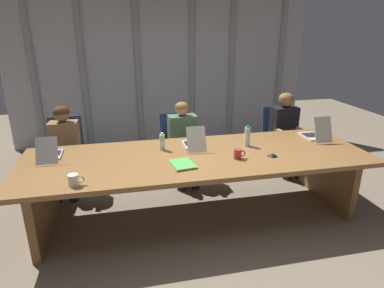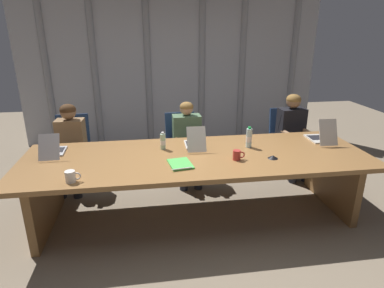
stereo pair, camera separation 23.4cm
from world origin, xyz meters
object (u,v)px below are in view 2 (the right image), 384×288
at_px(person_left_end, 70,142).
at_px(coffee_mug_near, 237,155).
at_px(office_chair_left_end, 75,159).
at_px(office_chair_center, 285,148).
at_px(person_center, 293,130).
at_px(water_bottle_primary, 249,138).
at_px(person_left_mid, 188,138).
at_px(laptop_left_mid, 195,143).
at_px(coffee_mug_far, 71,176).
at_px(laptop_left_end, 53,150).
at_px(spiral_notepad, 180,164).
at_px(laptop_center, 321,137).
at_px(water_bottle_secondary, 163,142).
at_px(conference_mic_left_side, 273,157).
at_px(office_chair_left_mid, 183,154).

distance_m(person_left_end, coffee_mug_near, 2.25).
xyz_separation_m(office_chair_left_end, office_chair_center, (3.09, -0.00, -0.01)).
height_order(office_chair_left_end, person_center, person_center).
bearing_deg(water_bottle_primary, office_chair_left_end, 157.27).
bearing_deg(water_bottle_primary, person_center, 39.53).
bearing_deg(person_left_mid, laptop_left_mid, -1.53).
distance_m(laptop_left_mid, person_left_mid, 0.69).
bearing_deg(coffee_mug_far, laptop_left_end, 114.02).
height_order(water_bottle_primary, coffee_mug_far, water_bottle_primary).
xyz_separation_m(laptop_left_end, office_chair_center, (3.11, 0.83, -0.45)).
xyz_separation_m(office_chair_center, spiral_notepad, (-1.75, -1.32, 0.41)).
bearing_deg(laptop_left_mid, person_left_end, 68.00).
relative_size(laptop_center, water_bottle_secondary, 2.25).
bearing_deg(office_chair_center, conference_mic_left_side, -25.98).
xyz_separation_m(laptop_left_mid, water_bottle_secondary, (-0.37, -0.01, 0.04)).
height_order(person_left_end, coffee_mug_far, person_left_end).
bearing_deg(conference_mic_left_side, person_left_end, 154.01).
xyz_separation_m(office_chair_left_mid, water_bottle_secondary, (-0.33, -0.84, 0.49)).
bearing_deg(conference_mic_left_side, laptop_left_end, 168.84).
distance_m(person_left_mid, person_center, 1.55).
distance_m(office_chair_left_end, coffee_mug_far, 1.66).
xyz_separation_m(water_bottle_secondary, conference_mic_left_side, (1.15, -0.46, -0.07)).
xyz_separation_m(office_chair_left_end, water_bottle_primary, (2.19, -0.92, 0.51)).
bearing_deg(person_center, coffee_mug_far, -67.24).
distance_m(office_chair_center, person_left_mid, 1.56).
height_order(person_left_mid, water_bottle_primary, person_left_mid).
relative_size(laptop_left_end, laptop_left_mid, 1.02).
height_order(office_chair_center, conference_mic_left_side, office_chair_center).
bearing_deg(coffee_mug_far, laptop_center, 14.24).
relative_size(office_chair_left_end, coffee_mug_far, 6.70).
distance_m(laptop_center, conference_mic_left_side, 0.91).
bearing_deg(spiral_notepad, laptop_center, 5.87).
relative_size(office_chair_left_end, office_chair_left_mid, 1.03).
height_order(office_chair_left_mid, spiral_notepad, office_chair_left_mid).
distance_m(person_left_mid, conference_mic_left_side, 1.38).
distance_m(laptop_left_end, office_chair_center, 3.25).
height_order(laptop_left_mid, person_center, person_center).
bearing_deg(person_left_mid, water_bottle_primary, 38.54).
distance_m(laptop_left_mid, water_bottle_secondary, 0.37).
height_order(person_center, water_bottle_primary, person_center).
xyz_separation_m(laptop_center, water_bottle_secondary, (-1.95, 0.01, 0.03)).
distance_m(coffee_mug_far, spiral_notepad, 1.06).
height_order(person_center, conference_mic_left_side, person_center).
distance_m(person_left_mid, spiral_notepad, 1.19).
distance_m(laptop_center, office_chair_left_mid, 1.89).
bearing_deg(water_bottle_secondary, laptop_left_mid, 1.00).
relative_size(office_chair_left_mid, spiral_notepad, 2.75).
distance_m(person_center, coffee_mug_far, 3.15).
height_order(laptop_left_mid, conference_mic_left_side, laptop_left_mid).
bearing_deg(office_chair_left_end, coffee_mug_far, 7.85).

